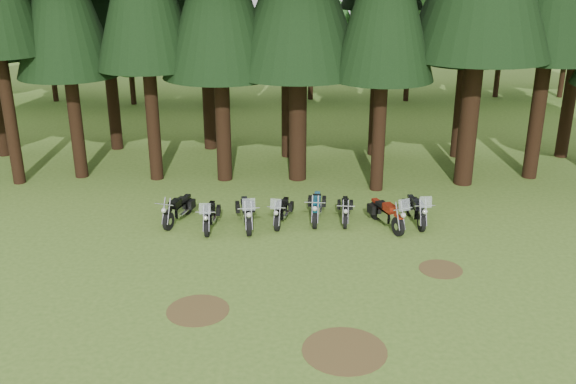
# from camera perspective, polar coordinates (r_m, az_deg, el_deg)

# --- Properties ---
(ground) EXTENTS (120.00, 120.00, 0.00)m
(ground) POSITION_cam_1_polar(r_m,az_deg,el_deg) (20.31, 1.20, -7.56)
(ground) COLOR #446621
(ground) RESTS_ON ground
(decid_1) EXTENTS (7.91, 7.69, 9.88)m
(decid_1) POSITION_cam_1_polar(r_m,az_deg,el_deg) (46.51, -20.45, 14.58)
(decid_1) COLOR black
(decid_1) RESTS_ON ground
(decid_2) EXTENTS (6.72, 6.53, 8.40)m
(decid_2) POSITION_cam_1_polar(r_m,az_deg,el_deg) (44.09, -13.74, 13.85)
(decid_2) COLOR black
(decid_2) RESTS_ON ground
(decid_3) EXTENTS (6.12, 5.95, 7.65)m
(decid_3) POSITION_cam_1_polar(r_m,az_deg,el_deg) (43.56, -6.03, 13.64)
(decid_3) COLOR black
(decid_3) RESTS_ON ground
(decid_4) EXTENTS (5.93, 5.76, 7.41)m
(decid_4) POSITION_cam_1_polar(r_m,az_deg,el_deg) (44.61, 2.43, 13.70)
(decid_4) COLOR black
(decid_4) RESTS_ON ground
(decid_5) EXTENTS (8.45, 8.21, 10.56)m
(decid_5) POSITION_cam_1_polar(r_m,az_deg,el_deg) (44.66, 11.48, 15.74)
(decid_5) COLOR black
(decid_5) RESTS_ON ground
(decid_6) EXTENTS (7.06, 6.86, 8.82)m
(decid_6) POSITION_cam_1_polar(r_m,az_deg,el_deg) (47.71, 19.06, 14.09)
(decid_6) COLOR black
(decid_6) RESTS_ON ground
(dirt_patch_0) EXTENTS (1.80, 1.80, 0.01)m
(dirt_patch_0) POSITION_cam_1_polar(r_m,az_deg,el_deg) (18.72, -8.01, -10.37)
(dirt_patch_0) COLOR #4C3D1E
(dirt_patch_0) RESTS_ON ground
(dirt_patch_1) EXTENTS (1.40, 1.40, 0.01)m
(dirt_patch_1) POSITION_cam_1_polar(r_m,az_deg,el_deg) (21.34, 13.41, -6.68)
(dirt_patch_1) COLOR #4C3D1E
(dirt_patch_1) RESTS_ON ground
(dirt_patch_2) EXTENTS (2.20, 2.20, 0.01)m
(dirt_patch_2) POSITION_cam_1_polar(r_m,az_deg,el_deg) (16.94, 5.05, -13.85)
(dirt_patch_2) COLOR #4C3D1E
(dirt_patch_2) RESTS_ON ground
(motorcycle_0) EXTENTS (0.83, 2.22, 0.93)m
(motorcycle_0) POSITION_cam_1_polar(r_m,az_deg,el_deg) (24.51, -9.74, -1.58)
(motorcycle_0) COLOR black
(motorcycle_0) RESTS_ON ground
(motorcycle_1) EXTENTS (0.41, 2.20, 1.38)m
(motorcycle_1) POSITION_cam_1_polar(r_m,az_deg,el_deg) (23.76, -6.98, -2.19)
(motorcycle_1) COLOR black
(motorcycle_1) RESTS_ON ground
(motorcycle_2) EXTENTS (0.65, 2.45, 1.54)m
(motorcycle_2) POSITION_cam_1_polar(r_m,az_deg,el_deg) (23.77, -3.71, -1.93)
(motorcycle_2) COLOR black
(motorcycle_2) RESTS_ON ground
(motorcycle_3) EXTENTS (0.70, 2.14, 1.35)m
(motorcycle_3) POSITION_cam_1_polar(r_m,az_deg,el_deg) (24.03, -0.56, -1.79)
(motorcycle_3) COLOR black
(motorcycle_3) RESTS_ON ground
(motorcycle_4) EXTENTS (0.42, 2.33, 0.95)m
(motorcycle_4) POSITION_cam_1_polar(r_m,az_deg,el_deg) (24.36, 2.52, -1.42)
(motorcycle_4) COLOR black
(motorcycle_4) RESTS_ON ground
(motorcycle_5) EXTENTS (0.35, 2.03, 0.82)m
(motorcycle_5) POSITION_cam_1_polar(r_m,az_deg,el_deg) (24.35, 5.11, -1.65)
(motorcycle_5) COLOR black
(motorcycle_5) RESTS_ON ground
(motorcycle_6) EXTENTS (1.15, 2.33, 1.51)m
(motorcycle_6) POSITION_cam_1_polar(r_m,az_deg,el_deg) (23.93, 8.77, -2.00)
(motorcycle_6) COLOR black
(motorcycle_6) RESTS_ON ground
(motorcycle_7) EXTENTS (0.50, 2.34, 1.47)m
(motorcycle_7) POSITION_cam_1_polar(r_m,az_deg,el_deg) (24.53, 11.31, -1.64)
(motorcycle_7) COLOR black
(motorcycle_7) RESTS_ON ground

